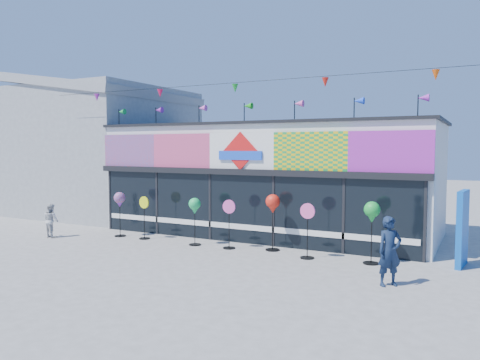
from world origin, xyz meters
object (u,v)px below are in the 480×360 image
Objects in this scene: adult_man at (390,251)px; spinner_5 at (307,229)px; blue_sign at (462,228)px; spinner_4 at (273,206)px; spinner_2 at (195,207)px; child at (51,220)px; spinner_0 at (120,201)px; spinner_3 at (229,223)px; spinner_1 at (144,216)px; spinner_6 at (372,214)px.

spinner_5 is at bearing 105.72° from adult_man.
blue_sign is 1.28× the size of spinner_5.
spinner_4 is at bearing -166.77° from blue_sign.
spinner_4 is at bearing 10.10° from spinner_2.
spinner_2 is at bearing 123.85° from adult_man.
spinner_4 is 1.10× the size of spinner_5.
adult_man is at bearing -173.08° from child.
blue_sign is 11.20m from spinner_0.
adult_man is at bearing -18.88° from spinner_3.
spinner_1 is 0.93× the size of spinner_5.
spinner_0 is 3.24m from spinner_2.
spinner_1 is at bearing 178.45° from spinner_2.
spinner_1 is 0.93× the size of adult_man.
spinner_4 is 8.14m from child.
spinner_3 is at bearing 119.83° from adult_man.
spinner_2 is 1.32m from spinner_3.
spinner_1 is (-10.06, -0.97, -0.24)m from blue_sign.
spinner_1 is at bearing -175.14° from spinner_4.
spinner_4 is (4.74, 0.40, 0.62)m from spinner_1.
spinner_4 is (-5.32, -0.56, 0.37)m from blue_sign.
spinner_0 is at bearing 179.45° from spinner_5.
blue_sign reaches higher than spinner_0.
spinner_2 is at bearing -165.42° from blue_sign.
spinner_6 is at bearing 71.94° from adult_man.
adult_man is at bearing -11.64° from spinner_1.
spinner_0 reaches higher than spinner_3.
spinner_1 is 8.83m from adult_man.
spinner_2 is at bearing -176.73° from spinner_3.
blue_sign reaches higher than spinner_1.
spinner_3 is 5.55m from adult_man.
blue_sign is at bearing 21.51° from adult_man.
adult_man reaches higher than spinner_3.
spinner_0 is 1.33× the size of child.
adult_man is (2.60, -1.68, -0.04)m from spinner_5.
spinner_3 is (-6.66, -0.95, -0.21)m from blue_sign.
blue_sign is 2.41m from spinner_6.
spinner_6 reaches higher than adult_man.
child is at bearing -148.92° from spinner_0.
child is at bearing -163.14° from blue_sign.
blue_sign reaches higher than spinner_3.
spinner_3 reaches higher than spinner_1.
blue_sign reaches higher than spinner_2.
spinner_6 is (7.84, 0.11, 0.59)m from spinner_1.
child is (-6.58, -1.30, -0.22)m from spinner_3.
spinner_5 is 3.10m from adult_man.
spinner_1 is 2.20m from spinner_2.
adult_man is at bearing -29.19° from spinner_4.
spinner_0 is at bearing -175.77° from spinner_4.
spinner_3 is 0.90× the size of spinner_6.
spinner_4 is 1.46× the size of child.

